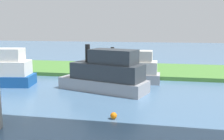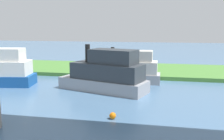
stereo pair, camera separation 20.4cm
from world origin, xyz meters
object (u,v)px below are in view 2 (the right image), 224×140
mooring_post (135,71)px  marker_buoy (113,116)px  houseboat_blue (105,74)px  person_on_bank (127,66)px  skiff_small (128,69)px

mooring_post → marker_buoy: bearing=90.4°
houseboat_blue → marker_buoy: houseboat_blue is taller
mooring_post → marker_buoy: 15.93m
person_on_bank → houseboat_blue: bearing=84.1°
houseboat_blue → skiff_small: houseboat_blue is taller
houseboat_blue → marker_buoy: 8.68m
mooring_post → skiff_small: (0.53, 2.81, 0.61)m
person_on_bank → marker_buoy: 17.88m
person_on_bank → mooring_post: size_ratio=1.49×
person_on_bank → skiff_small: bearing=99.2°
person_on_bank → marker_buoy: person_on_bank is taller
mooring_post → person_on_bank: bearing=-55.4°
person_on_bank → houseboat_blue: 9.67m
skiff_small → marker_buoy: bearing=92.8°
mooring_post → houseboat_blue: bearing=73.5°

